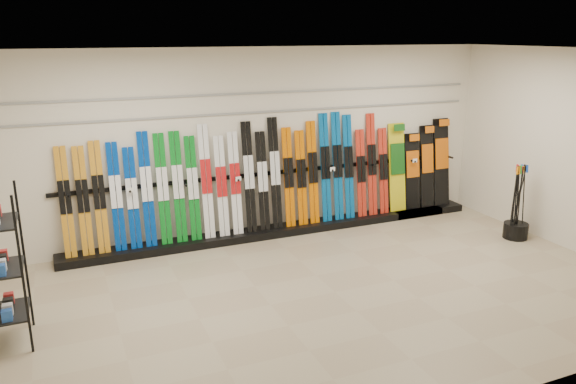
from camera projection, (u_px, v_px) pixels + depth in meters
name	position (u px, v px, depth m)	size (l,w,h in m)	color
floor	(335.00, 292.00, 7.19)	(8.00, 8.00, 0.00)	tan
back_wall	(265.00, 143.00, 8.99)	(8.00, 8.00, 0.00)	beige
ceiling	(341.00, 51.00, 6.37)	(8.00, 8.00, 0.00)	silver
ski_rack_base	(283.00, 230.00, 9.28)	(8.00, 0.40, 0.12)	black
skis	(243.00, 181.00, 8.85)	(5.38, 0.27, 1.82)	#C5811C
snowboards	(420.00, 167.00, 10.14)	(1.28, 0.24, 1.58)	gold
accessory_rack	(2.00, 269.00, 5.81)	(0.40, 0.60, 1.70)	black
pole_bin	(515.00, 231.00, 9.05)	(0.39, 0.39, 0.25)	black
ski_poles	(517.00, 202.00, 8.93)	(0.32, 0.24, 1.18)	black
slatwall_rail_0	(265.00, 112.00, 8.83)	(7.60, 0.02, 0.03)	gray
slatwall_rail_1	(265.00, 93.00, 8.75)	(7.60, 0.02, 0.03)	gray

